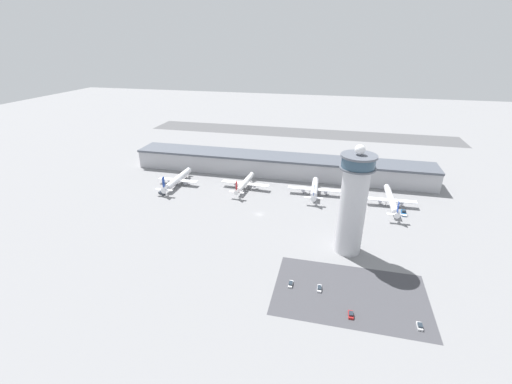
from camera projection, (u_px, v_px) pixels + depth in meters
The scene contains 16 objects.
ground_plane at pixel (259, 214), 211.00m from camera, with size 1000.00×1000.00×0.00m, color gray.
terminal_building at pixel (279, 165), 269.91m from camera, with size 232.11×25.00×15.36m.
runway_strip at pixel (299, 133), 393.79m from camera, with size 348.17×44.00×0.01m, color #515154.
control_tower at pixel (353, 202), 164.13m from camera, with size 16.60×16.60×55.89m.
parking_lot_surface at pixel (350, 294), 145.22m from camera, with size 64.00×40.00×0.01m, color #424247.
airplane_gate_alpha at pixel (177, 180), 251.61m from camera, with size 30.11×41.66×13.71m.
airplane_gate_bravo at pixel (245, 183), 245.04m from camera, with size 35.27×36.42×12.32m.
airplane_gate_charlie at pixel (315, 189), 235.33m from camera, with size 36.81×33.61×13.81m.
airplane_gate_delta at pixel (391, 200), 218.90m from camera, with size 31.76×44.00×13.15m.
service_truck_catering at pixel (352, 228), 194.17m from camera, with size 7.23×5.80×2.74m.
service_truck_fuel at pixel (162, 193), 237.57m from camera, with size 5.94×4.69×2.78m.
service_truck_baggage at pixel (404, 213), 210.71m from camera, with size 3.03×7.22×2.94m.
car_maroon_suv at pixel (420, 326), 128.19m from camera, with size 1.85×4.14×1.54m.
car_white_wagon at pixel (291, 284), 150.30m from camera, with size 1.85×4.73×1.40m.
car_green_van at pixel (351, 315), 133.50m from camera, with size 2.02×4.27×1.59m.
car_navy_sedan at pixel (319, 288), 147.64m from camera, with size 1.91×4.61×1.42m.
Camera 1 is at (41.32, -182.17, 99.11)m, focal length 24.00 mm.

